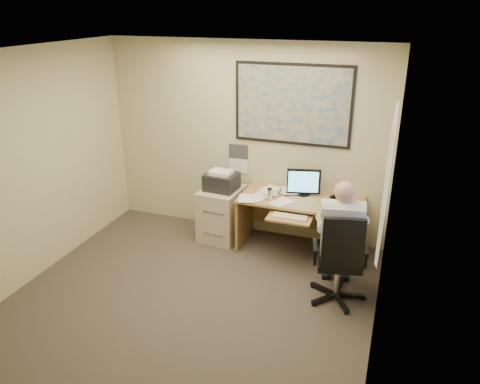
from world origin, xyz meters
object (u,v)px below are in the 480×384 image
(filing_cabinet, at_px, (222,209))
(person, at_px, (341,242))
(desk, at_px, (325,223))
(office_chair, at_px, (336,275))

(filing_cabinet, distance_m, person, 2.02)
(desk, distance_m, filing_cabinet, 1.45)
(desk, bearing_deg, person, -71.57)
(desk, distance_m, person, 1.05)
(filing_cabinet, relative_size, person, 0.72)
(desk, height_order, office_chair, desk)
(office_chair, bearing_deg, person, 69.13)
(office_chair, height_order, person, person)
(filing_cabinet, bearing_deg, person, -23.34)
(desk, height_order, filing_cabinet, desk)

